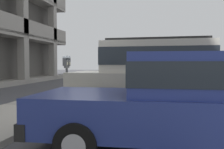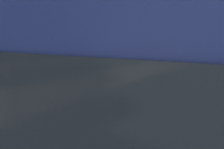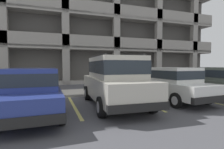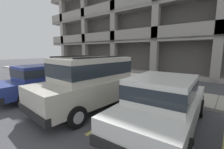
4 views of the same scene
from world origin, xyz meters
The scene contains 8 objects.
ground_plane centered at (0.00, 0.00, -0.05)m, with size 80.00×80.00×0.10m.
sidewalk centered at (0.00, 1.30, 0.06)m, with size 40.00×2.20×0.12m.
parking_stall_lines centered at (1.47, -1.40, 0.00)m, with size 11.86×4.80×0.01m.
silver_suv centered at (0.12, -2.21, 1.09)m, with size 2.17×4.86×2.03m.
red_sedan centered at (-2.91, -2.67, 0.82)m, with size 1.91×4.51×1.54m.
dark_hatchback centered at (2.91, -2.13, 0.82)m, with size 2.05×4.59×1.54m.
blue_coupe centered at (5.72, -2.45, 0.82)m, with size 2.03×4.58×1.54m.
parking_meter_near centered at (-0.05, 0.35, 1.22)m, with size 0.35×0.12×1.48m.
Camera 1 is at (-6.90, -2.32, 1.39)m, focal length 40.00 mm.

